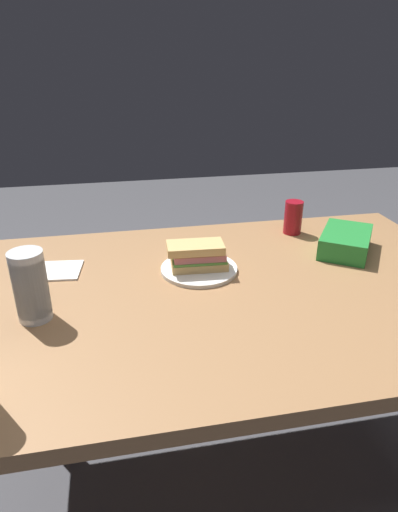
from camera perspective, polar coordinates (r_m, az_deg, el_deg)
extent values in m
plane|color=#4C4C51|center=(1.78, 2.70, -26.18)|extent=(8.00, 8.00, 0.00)
cube|color=#9E7047|center=(1.28, 3.37, -4.84)|extent=(1.58, 0.99, 0.04)
cylinder|color=brown|center=(2.06, 19.64, -6.23)|extent=(0.07, 0.07, 0.73)
cylinder|color=brown|center=(1.85, -22.57, -10.58)|extent=(0.07, 0.07, 0.73)
cylinder|color=white|center=(1.36, 0.00, -1.68)|extent=(0.24, 0.24, 0.01)
cube|color=#DBB26B|center=(1.35, 0.00, -1.00)|extent=(0.18, 0.10, 0.02)
cube|color=#599E3F|center=(1.35, 0.00, -0.39)|extent=(0.17, 0.10, 0.01)
cube|color=#C6727A|center=(1.34, 0.00, 0.15)|extent=(0.16, 0.09, 0.02)
cube|color=yellow|center=(1.33, 0.00, 0.66)|extent=(0.15, 0.09, 0.01)
cube|color=#DBB26B|center=(1.32, -0.48, 1.12)|extent=(0.18, 0.10, 0.02)
cylinder|color=maroon|center=(1.66, 12.09, 4.91)|extent=(0.07, 0.07, 0.12)
cube|color=#268C38|center=(1.56, 18.44, 1.78)|extent=(0.25, 0.27, 0.07)
cylinder|color=silver|center=(1.18, -20.62, -5.58)|extent=(0.08, 0.08, 0.09)
cylinder|color=silver|center=(1.18, -20.76, -4.82)|extent=(0.08, 0.08, 0.09)
cylinder|color=silver|center=(1.17, -20.89, -4.05)|extent=(0.08, 0.08, 0.09)
cylinder|color=silver|center=(1.16, -21.02, -3.27)|extent=(0.08, 0.08, 0.09)
cylinder|color=silver|center=(1.15, -21.16, -2.48)|extent=(0.08, 0.08, 0.09)
cylinder|color=silver|center=(1.14, -21.30, -1.68)|extent=(0.08, 0.08, 0.09)
cube|color=white|center=(1.42, -17.63, -1.80)|extent=(0.14, 0.14, 0.01)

